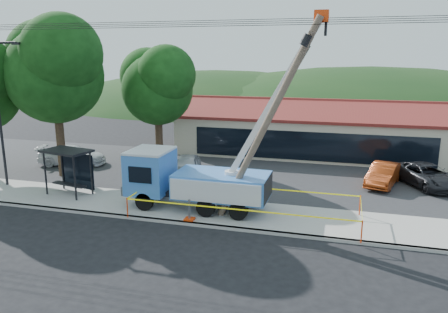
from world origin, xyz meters
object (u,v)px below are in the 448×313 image
car_white (73,166)px  car_dark (425,187)px  leaning_pole (272,113)px  car_red (382,186)px  car_silver (187,178)px  utility_truck (193,178)px  bus_shelter (70,161)px

car_white → car_dark: (24.79, 1.27, 0.00)m
leaning_pole → car_red: (5.95, 8.00, -5.52)m
car_white → car_silver: bearing=-108.3°
leaning_pole → car_silver: bearing=136.4°
car_red → car_white: (-22.19, -0.79, 0.00)m
utility_truck → car_dark: bearing=31.5°
car_silver → car_white: 9.46m
bus_shelter → utility_truck: bearing=9.0°
car_silver → leaning_pole: bearing=-56.5°
car_silver → car_dark: car_silver is taller
utility_truck → car_dark: size_ratio=2.04×
leaning_pole → car_dark: bearing=44.8°
bus_shelter → car_dark: bus_shelter is taller
leaning_pole → car_dark: leaning_pole is taller
leaning_pole → car_red: bearing=53.3°
leaning_pole → car_white: 18.61m
utility_truck → car_silver: 6.62m
leaning_pole → car_silver: (-6.81, 6.48, -5.52)m
leaning_pole → car_dark: 13.25m
car_silver → car_white: size_ratio=0.86×
car_dark → car_red: bearing=163.2°
car_silver → car_red: bearing=-6.1°
car_red → car_dark: car_dark is taller
leaning_pole → car_white: leaning_pole is taller
utility_truck → car_red: size_ratio=2.44×
utility_truck → car_red: 12.69m
utility_truck → car_silver: (-2.58, 5.82, -1.82)m
utility_truck → bus_shelter: bearing=177.5°
bus_shelter → car_silver: size_ratio=0.72×
utility_truck → car_red: (10.18, 7.35, -1.82)m
car_dark → bus_shelter: bearing=172.8°
bus_shelter → car_white: (-4.21, 6.21, -2.12)m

